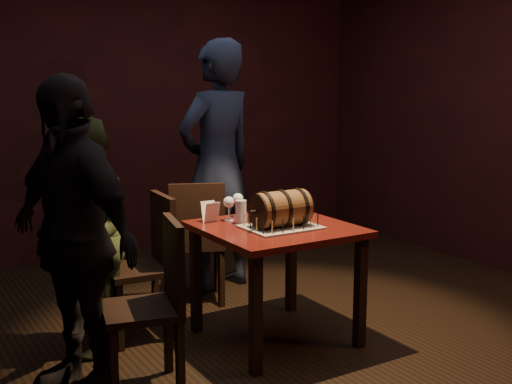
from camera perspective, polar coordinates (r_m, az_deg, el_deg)
room_shell at (r=4.05m, az=1.57°, el=6.30°), size 5.04×5.04×2.80m
pub_table at (r=4.07m, az=1.78°, el=-4.54°), size 0.90×0.90×0.75m
cake_board at (r=3.98m, az=2.22°, el=-3.14°), size 0.45×0.35×0.01m
barrel_cake at (r=3.96m, az=2.23°, el=-1.49°), size 0.40×0.24×0.24m
birthday_candles at (r=3.97m, az=2.23°, el=-2.48°), size 0.40×0.30×0.09m
wine_glass_left at (r=4.16m, az=-2.44°, el=-1.00°), size 0.07×0.07×0.16m
wine_glass_mid at (r=4.28m, az=-1.62°, el=-0.69°), size 0.07×0.07×0.16m
wine_glass_right at (r=4.33m, az=0.47°, el=-0.56°), size 0.07×0.07×0.16m
pint_of_ale at (r=4.09m, az=-1.35°, el=-1.83°), size 0.07×0.07×0.15m
menu_card at (r=4.15m, az=-4.07°, el=-1.79°), size 0.10×0.05×0.13m
chair_back at (r=4.75m, az=-5.28°, el=-3.91°), size 0.52×0.52×0.93m
chair_left_rear at (r=4.22m, az=-9.48°, el=-5.77°), size 0.43×0.43×0.93m
chair_left_front at (r=3.50m, az=-8.88°, el=-9.10°), size 0.48×0.48×0.93m
person_back at (r=5.05m, az=-3.47°, el=2.28°), size 0.81×0.62×1.97m
person_left_rear at (r=4.02m, az=-15.12°, el=-3.84°), size 0.72×0.83×1.45m
person_left_front at (r=3.47m, az=-16.09°, el=-3.95°), size 0.71×1.07×1.69m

